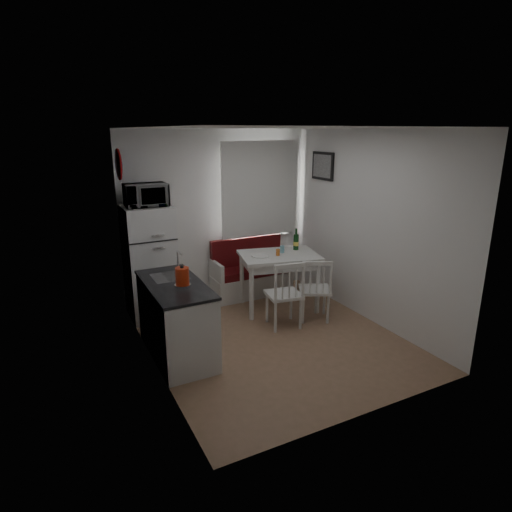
{
  "coord_description": "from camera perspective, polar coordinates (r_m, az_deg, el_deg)",
  "views": [
    {
      "loc": [
        -2.45,
        -4.35,
        2.57
      ],
      "look_at": [
        0.03,
        0.5,
        0.97
      ],
      "focal_mm": 30.0,
      "sensor_mm": 36.0,
      "label": 1
    }
  ],
  "objects": [
    {
      "name": "wall_back",
      "position": [
        6.7,
        -5.09,
        5.4
      ],
      "size": [
        3.0,
        0.02,
        2.6
      ],
      "primitive_type": "cube",
      "color": "white",
      "rests_on": "floor"
    },
    {
      "name": "dining_table",
      "position": [
        6.27,
        3.08,
        -0.58
      ],
      "size": [
        1.27,
        1.02,
        0.84
      ],
      "rotation": [
        0.0,
        0.0,
        -0.23
      ],
      "color": "silver",
      "rests_on": "floor"
    },
    {
      "name": "drinking_glass_orange",
      "position": [
        6.16,
        2.93,
        0.49
      ],
      "size": [
        0.06,
        0.06,
        0.09
      ],
      "primitive_type": "cylinder",
      "color": "orange",
      "rests_on": "dining_table"
    },
    {
      "name": "wine_bottle",
      "position": [
        6.45,
        5.37,
        2.25
      ],
      "size": [
        0.08,
        0.08,
        0.33
      ],
      "primitive_type": null,
      "color": "#143F19",
      "rests_on": "dining_table"
    },
    {
      "name": "ceiling",
      "position": [
        5.0,
        2.45,
        16.73
      ],
      "size": [
        3.0,
        3.5,
        0.02
      ],
      "primitive_type": "cube",
      "color": "white",
      "rests_on": "wall_back"
    },
    {
      "name": "wall_sign",
      "position": [
        5.9,
        -17.77,
        11.56
      ],
      "size": [
        0.03,
        0.4,
        0.4
      ],
      "primitive_type": "cylinder",
      "rotation": [
        0.0,
        1.57,
        0.0
      ],
      "color": "#194298",
      "rests_on": "wall_left"
    },
    {
      "name": "drinking_glass_blue",
      "position": [
        6.3,
        3.51,
        0.92
      ],
      "size": [
        0.06,
        0.06,
        0.11
      ],
      "primitive_type": "cylinder",
      "color": "#6FABBC",
      "rests_on": "dining_table"
    },
    {
      "name": "floor",
      "position": [
        5.62,
        2.12,
        -10.83
      ],
      "size": [
        3.0,
        3.5,
        0.02
      ],
      "primitive_type": "cube",
      "color": "#8E6B4C",
      "rests_on": "ground"
    },
    {
      "name": "microwave",
      "position": [
        5.9,
        -14.47,
        7.87
      ],
      "size": [
        0.55,
        0.37,
        0.3
      ],
      "primitive_type": "imported",
      "color": "white",
      "rests_on": "fridge"
    },
    {
      "name": "chair_left",
      "position": [
        5.65,
        4.25,
        -4.24
      ],
      "size": [
        0.5,
        0.49,
        0.5
      ],
      "rotation": [
        0.0,
        0.0,
        -0.16
      ],
      "color": "silver",
      "rests_on": "floor"
    },
    {
      "name": "chair_right",
      "position": [
        5.93,
        8.37,
        -3.64
      ],
      "size": [
        0.56,
        0.57,
        0.48
      ],
      "rotation": [
        0.0,
        0.0,
        -0.47
      ],
      "color": "silver",
      "rests_on": "floor"
    },
    {
      "name": "bench",
      "position": [
        6.92,
        -0.71,
        -2.72
      ],
      "size": [
        1.28,
        0.49,
        0.92
      ],
      "color": "silver",
      "rests_on": "floor"
    },
    {
      "name": "picture_frame",
      "position": [
        6.74,
        8.87,
        11.78
      ],
      "size": [
        0.04,
        0.52,
        0.42
      ],
      "primitive_type": "cube",
      "color": "black",
      "rests_on": "wall_right"
    },
    {
      "name": "kitchen_counter",
      "position": [
        5.13,
        -10.6,
        -8.22
      ],
      "size": [
        0.62,
        1.32,
        1.16
      ],
      "color": "silver",
      "rests_on": "floor"
    },
    {
      "name": "fridge",
      "position": [
        6.15,
        -13.95,
        -0.84
      ],
      "size": [
        0.64,
        0.64,
        1.6
      ],
      "primitive_type": "cube",
      "color": "white",
      "rests_on": "floor"
    },
    {
      "name": "kettle",
      "position": [
        4.79,
        -9.8,
        -2.71
      ],
      "size": [
        0.18,
        0.18,
        0.24
      ],
      "primitive_type": "cylinder",
      "color": "red",
      "rests_on": "kitchen_counter"
    },
    {
      "name": "plate",
      "position": [
        6.11,
        0.57,
        0.03
      ],
      "size": [
        0.25,
        0.25,
        0.02
      ],
      "primitive_type": "cylinder",
      "color": "white",
      "rests_on": "dining_table"
    },
    {
      "name": "curtain",
      "position": [
        6.84,
        0.65,
        8.87
      ],
      "size": [
        1.35,
        0.02,
        1.5
      ],
      "primitive_type": "cube",
      "color": "white",
      "rests_on": "wall_back"
    },
    {
      "name": "wall_right",
      "position": [
        6.02,
        14.86,
        3.66
      ],
      "size": [
        0.02,
        3.5,
        2.6
      ],
      "primitive_type": "cube",
      "color": "white",
      "rests_on": "floor"
    },
    {
      "name": "window",
      "position": [
        6.91,
        0.38,
        8.53
      ],
      "size": [
        1.22,
        0.06,
        1.47
      ],
      "primitive_type": "cube",
      "color": "silver",
      "rests_on": "wall_back"
    },
    {
      "name": "wall_front",
      "position": [
        3.8,
        15.32,
        -3.74
      ],
      "size": [
        3.0,
        0.02,
        2.6
      ],
      "primitive_type": "cube",
      "color": "white",
      "rests_on": "floor"
    },
    {
      "name": "wall_left",
      "position": [
        4.63,
        -14.13,
        -0.01
      ],
      "size": [
        0.02,
        3.5,
        2.6
      ],
      "primitive_type": "cube",
      "color": "white",
      "rests_on": "floor"
    }
  ]
}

